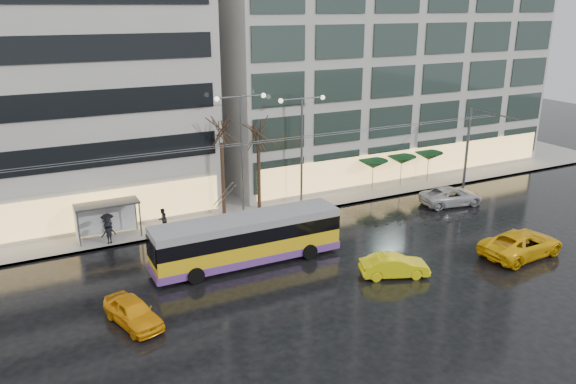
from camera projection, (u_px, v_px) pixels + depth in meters
ground at (283, 278)px, 32.96m from camera, size 140.00×140.00×0.00m
sidewalk at (229, 201)px, 45.64m from camera, size 80.00×10.00×0.15m
kerb at (253, 221)px, 41.45m from camera, size 80.00×0.10×0.15m
building_right at (373, 34)px, 53.17m from camera, size 32.00×14.00×25.00m
trolleybus at (247, 241)px, 34.49m from camera, size 11.86×4.67×5.49m
catenary at (245, 173)px, 38.76m from camera, size 42.24×5.12×7.00m
bus_shelter at (101, 213)px, 37.80m from camera, size 4.20×1.60×2.51m
street_lamp_near at (242, 138)px, 41.06m from camera, size 3.96×0.36×9.03m
street_lamp_far at (302, 135)px, 43.29m from camera, size 3.96×0.36×8.53m
tree_a at (221, 125)px, 40.24m from camera, size 3.20×3.20×8.40m
tree_b at (258, 130)px, 41.91m from camera, size 3.20×3.20×7.70m
parasol_a at (373, 164)px, 47.49m from camera, size 2.50×2.50×2.65m
parasol_b at (402, 160)px, 48.77m from camera, size 2.50×2.50×2.65m
parasol_c at (429, 156)px, 50.05m from camera, size 2.50×2.50×2.65m
taxi_a at (133, 312)px, 28.03m from camera, size 2.67×4.30×1.36m
taxi_b at (394, 266)px, 33.03m from camera, size 4.27×2.74×1.33m
taxi_c at (522, 244)px, 35.71m from camera, size 6.06×3.15×1.63m
sedan_silver at (451, 196)px, 44.94m from camera, size 5.41×3.15×1.42m
pedestrian_a at (107, 215)px, 38.32m from camera, size 1.02×1.03×2.19m
pedestrian_b at (163, 219)px, 39.66m from camera, size 0.93×0.89×1.51m
pedestrian_c at (108, 228)px, 37.08m from camera, size 1.07×0.96×2.11m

